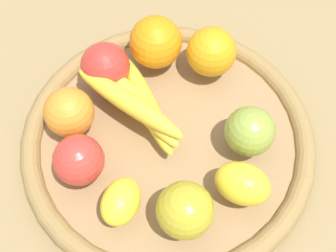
{
  "coord_description": "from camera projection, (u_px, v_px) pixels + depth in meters",
  "views": [
    {
      "loc": [
        0.34,
        0.05,
        0.62
      ],
      "look_at": [
        0.0,
        0.0,
        0.06
      ],
      "focal_mm": 50.91,
      "sensor_mm": 36.0,
      "label": 1
    }
  ],
  "objects": [
    {
      "name": "lemon_0",
      "position": [
        121.0,
        202.0,
        0.59
      ],
      "size": [
        0.07,
        0.06,
        0.05
      ],
      "primitive_type": "ellipsoid",
      "rotation": [
        0.0,
        0.0,
        6.07
      ],
      "color": "yellow",
      "rests_on": "basket"
    },
    {
      "name": "apple_0",
      "position": [
        185.0,
        210.0,
        0.58
      ],
      "size": [
        0.08,
        0.08,
        0.07
      ],
      "primitive_type": "sphere",
      "rotation": [
        0.0,
        0.0,
        1.76
      ],
      "color": "gold",
      "rests_on": "basket"
    },
    {
      "name": "apple_1",
      "position": [
        250.0,
        128.0,
        0.64
      ],
      "size": [
        0.09,
        0.09,
        0.07
      ],
      "primitive_type": "sphere",
      "rotation": [
        0.0,
        0.0,
        0.47
      ],
      "color": "#8DA13C",
      "rests_on": "basket"
    },
    {
      "name": "ground_plane",
      "position": [
        168.0,
        145.0,
        0.7
      ],
      "size": [
        2.4,
        2.4,
        0.0
      ],
      "primitive_type": "plane",
      "color": "olive",
      "rests_on": "ground"
    },
    {
      "name": "basket",
      "position": [
        168.0,
        140.0,
        0.69
      ],
      "size": [
        0.42,
        0.42,
        0.04
      ],
      "color": "#97744B",
      "rests_on": "ground_plane"
    },
    {
      "name": "apple_3",
      "position": [
        105.0,
        67.0,
        0.69
      ],
      "size": [
        0.1,
        0.1,
        0.07
      ],
      "primitive_type": "sphere",
      "rotation": [
        0.0,
        0.0,
        3.93
      ],
      "color": "red",
      "rests_on": "basket"
    },
    {
      "name": "orange_1",
      "position": [
        156.0,
        42.0,
        0.71
      ],
      "size": [
        0.11,
        0.11,
        0.08
      ],
      "primitive_type": "sphere",
      "rotation": [
        0.0,
        0.0,
        1.07
      ],
      "color": "orange",
      "rests_on": "basket"
    },
    {
      "name": "banana_bunch",
      "position": [
        137.0,
        102.0,
        0.67
      ],
      "size": [
        0.17,
        0.18,
        0.06
      ],
      "color": "yellow",
      "rests_on": "basket"
    },
    {
      "name": "orange_0",
      "position": [
        69.0,
        112.0,
        0.65
      ],
      "size": [
        0.1,
        0.1,
        0.07
      ],
      "primitive_type": "sphere",
      "rotation": [
        0.0,
        0.0,
        3.97
      ],
      "color": "orange",
      "rests_on": "basket"
    },
    {
      "name": "orange_2",
      "position": [
        211.0,
        52.0,
        0.7
      ],
      "size": [
        0.1,
        0.1,
        0.07
      ],
      "primitive_type": "sphere",
      "rotation": [
        0.0,
        0.0,
        2.13
      ],
      "color": "orange",
      "rests_on": "basket"
    },
    {
      "name": "apple_2",
      "position": [
        79.0,
        160.0,
        0.61
      ],
      "size": [
        0.09,
        0.09,
        0.07
      ],
      "primitive_type": "sphere",
      "rotation": [
        0.0,
        0.0,
        3.76
      ],
      "color": "red",
      "rests_on": "basket"
    },
    {
      "name": "lemon_1",
      "position": [
        243.0,
        184.0,
        0.6
      ],
      "size": [
        0.07,
        0.08,
        0.05
      ],
      "primitive_type": "ellipsoid",
      "rotation": [
        0.0,
        0.0,
        1.32
      ],
      "color": "yellow",
      "rests_on": "basket"
    }
  ]
}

